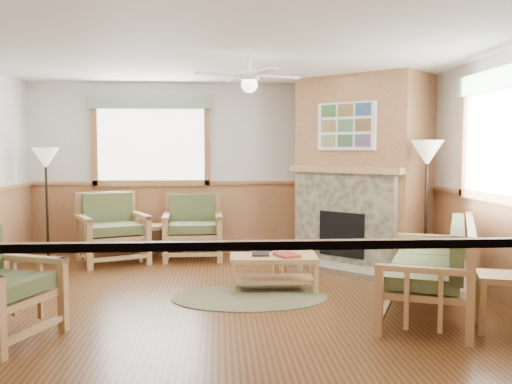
{
  "coord_description": "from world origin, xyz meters",
  "views": [
    {
      "loc": [
        -0.05,
        -6.1,
        1.66
      ],
      "look_at": [
        0.4,
        0.7,
        1.15
      ],
      "focal_mm": 40.0,
      "sensor_mm": 36.0,
      "label": 1
    }
  ],
  "objects": [
    {
      "name": "floor",
      "position": [
        0.0,
        0.0,
        -0.01
      ],
      "size": [
        6.0,
        6.0,
        0.01
      ],
      "primitive_type": "cube",
      "color": "#533017",
      "rests_on": "ground"
    },
    {
      "name": "ceiling",
      "position": [
        0.0,
        0.0,
        2.7
      ],
      "size": [
        6.0,
        6.0,
        0.01
      ],
      "primitive_type": "cube",
      "color": "white",
      "rests_on": "floor"
    },
    {
      "name": "wall_back",
      "position": [
        0.0,
        3.0,
        1.35
      ],
      "size": [
        6.0,
        0.02,
        2.7
      ],
      "primitive_type": "cube",
      "color": "silver",
      "rests_on": "floor"
    },
    {
      "name": "wall_front",
      "position": [
        0.0,
        -3.0,
        1.35
      ],
      "size": [
        6.0,
        0.02,
        2.7
      ],
      "primitive_type": "cube",
      "color": "silver",
      "rests_on": "floor"
    },
    {
      "name": "wall_right",
      "position": [
        3.0,
        0.0,
        1.35
      ],
      "size": [
        0.02,
        6.0,
        2.7
      ],
      "primitive_type": "cube",
      "color": "silver",
      "rests_on": "floor"
    },
    {
      "name": "wainscot",
      "position": [
        0.0,
        0.0,
        0.55
      ],
      "size": [
        6.0,
        6.0,
        1.1
      ],
      "primitive_type": null,
      "color": "#97643E",
      "rests_on": "floor"
    },
    {
      "name": "fireplace",
      "position": [
        2.05,
        2.05,
        1.35
      ],
      "size": [
        3.11,
        3.11,
        2.7
      ],
      "primitive_type": null,
      "rotation": [
        0.0,
        0.0,
        -0.79
      ],
      "color": "#97643E",
      "rests_on": "floor"
    },
    {
      "name": "window_back",
      "position": [
        -1.1,
        2.96,
        2.53
      ],
      "size": [
        1.9,
        0.16,
        1.5
      ],
      "primitive_type": null,
      "color": "white",
      "rests_on": "wall_back"
    },
    {
      "name": "window_right",
      "position": [
        2.96,
        -0.2,
        2.53
      ],
      "size": [
        0.16,
        1.9,
        1.5
      ],
      "primitive_type": null,
      "color": "white",
      "rests_on": "wall_right"
    },
    {
      "name": "ceiling_fan",
      "position": [
        0.3,
        0.3,
        2.66
      ],
      "size": [
        1.59,
        1.59,
        0.36
      ],
      "primitive_type": null,
      "rotation": [
        0.0,
        0.0,
        0.35
      ],
      "color": "white",
      "rests_on": "ceiling"
    },
    {
      "name": "sofa",
      "position": [
        2.11,
        -0.47,
        0.47
      ],
      "size": [
        2.2,
        1.57,
        0.94
      ],
      "primitive_type": null,
      "rotation": [
        0.0,
        0.0,
        -1.98
      ],
      "color": "#AB8150",
      "rests_on": "floor"
    },
    {
      "name": "armchair_back_left",
      "position": [
        -1.61,
        2.3,
        0.51
      ],
      "size": [
        1.2,
        1.2,
        1.02
      ],
      "primitive_type": null,
      "rotation": [
        0.0,
        0.0,
        0.42
      ],
      "color": "#AB8150",
      "rests_on": "floor"
    },
    {
      "name": "armchair_back_right",
      "position": [
        -0.44,
        2.55,
        0.49
      ],
      "size": [
        0.9,
        0.9,
        0.97
      ],
      "primitive_type": null,
      "rotation": [
        0.0,
        0.0,
        0.04
      ],
      "color": "#AB8150",
      "rests_on": "floor"
    },
    {
      "name": "coffee_table",
      "position": [
        0.6,
        0.51,
        0.2
      ],
      "size": [
        1.04,
        0.55,
        0.41
      ],
      "primitive_type": null,
      "rotation": [
        0.0,
        0.0,
        -0.04
      ],
      "color": "#AB8150",
      "rests_on": "floor"
    },
    {
      "name": "end_table_chairs",
      "position": [
        -1.07,
        2.55,
        0.26
      ],
      "size": [
        0.58,
        0.56,
        0.52
      ],
      "primitive_type": null,
      "rotation": [
        0.0,
        0.0,
        0.31
      ],
      "color": "#AB8150",
      "rests_on": "floor"
    },
    {
      "name": "end_table_sofa",
      "position": [
        2.55,
        -1.14,
        0.26
      ],
      "size": [
        0.59,
        0.58,
        0.52
      ],
      "primitive_type": null,
      "rotation": [
        0.0,
        0.0,
        -0.35
      ],
      "color": "#AB8150",
      "rests_on": "floor"
    },
    {
      "name": "footstool",
      "position": [
        0.9,
        1.11,
        0.19
      ],
      "size": [
        0.52,
        0.52,
        0.37
      ],
      "primitive_type": null,
      "rotation": [
        0.0,
        0.0,
        0.25
      ],
      "color": "#AB8150",
      "rests_on": "floor"
    },
    {
      "name": "braided_rug",
      "position": [
        0.3,
        0.17,
        0.01
      ],
      "size": [
        1.99,
        1.99,
        0.01
      ],
      "primitive_type": "cylinder",
      "rotation": [
        0.0,
        0.0,
        0.15
      ],
      "color": "brown",
      "rests_on": "floor"
    },
    {
      "name": "floor_lamp_left",
      "position": [
        -2.55,
        2.35,
        0.85
      ],
      "size": [
        0.44,
        0.44,
        1.7
      ],
      "primitive_type": null,
      "rotation": [
        0.0,
        0.0,
        0.14
      ],
      "color": "black",
      "rests_on": "floor"
    },
    {
      "name": "floor_lamp_right",
      "position": [
        2.55,
        0.86,
        0.89
      ],
      "size": [
        0.46,
        0.46,
        1.79
      ],
      "primitive_type": null,
      "rotation": [
        0.0,
        0.0,
        0.14
      ],
      "color": "black",
      "rests_on": "floor"
    },
    {
      "name": "book_red",
      "position": [
        0.75,
        0.46,
        0.44
      ],
      "size": [
        0.32,
        0.36,
        0.03
      ],
      "primitive_type": "cube",
      "rotation": [
        0.0,
        0.0,
        0.39
      ],
      "color": "maroon",
      "rests_on": "coffee_table"
    },
    {
      "name": "book_dark",
      "position": [
        0.45,
        0.58,
        0.43
      ],
      "size": [
        0.21,
        0.28,
        0.03
      ],
      "primitive_type": "cube",
      "rotation": [
        0.0,
        0.0,
        -0.04
      ],
      "color": "black",
      "rests_on": "coffee_table"
    }
  ]
}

